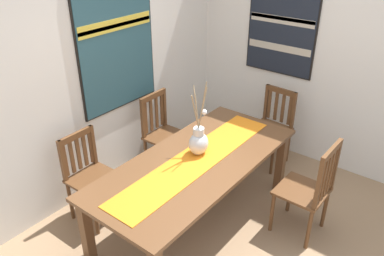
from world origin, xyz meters
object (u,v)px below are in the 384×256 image
Objects in this scene: dining_table at (196,168)px; centerpiece_vase at (199,141)px; chair_1 at (272,125)px; chair_3 at (90,174)px; painting_on_back_wall at (117,43)px; chair_0 at (310,188)px; painting_on_side_wall at (281,32)px; chair_2 at (163,132)px.

centerpiece_vase is (0.09, 0.05, 0.22)m from dining_table.
chair_1 reaches higher than chair_3.
chair_1 is at bearing -45.61° from painting_on_back_wall.
chair_0 is 1.11× the size of chair_3.
chair_1 is at bearing -153.72° from painting_on_side_wall.
chair_1 is 1.03× the size of chair_3.
centerpiece_vase is 0.79× the size of chair_1.
chair_0 is at bearing -59.21° from chair_3.
chair_3 is at bearing 162.54° from painting_on_side_wall.
chair_1 is 1.99m from painting_on_back_wall.
painting_on_side_wall is at bearing -34.06° from painting_on_back_wall.
chair_1 is 1.07m from painting_on_side_wall.
chair_2 is (-0.91, 0.88, 0.01)m from chair_1.
centerpiece_vase is at bearing 26.79° from dining_table.
centerpiece_vase reaches higher than chair_1.
painting_on_side_wall is at bearing 5.07° from dining_table.
chair_0 is at bearing -64.29° from centerpiece_vase.
chair_0 is 1.00× the size of painting_on_side_wall.
chair_3 is at bearing 155.26° from chair_1.
painting_on_back_wall is (-0.27, 0.33, 1.03)m from chair_2.
painting_on_back_wall is 1.42× the size of painting_on_side_wall.
painting_on_side_wall reaches higher than dining_table.
chair_1 is at bearing -2.63° from centerpiece_vase.
chair_0 reaches higher than chair_3.
painting_on_side_wall is at bearing 26.28° from chair_1.
dining_table is at bearing -120.91° from chair_2.
chair_3 is (-1.94, 0.90, -0.00)m from chair_1.
painting_on_back_wall is (0.24, 1.20, 0.87)m from dining_table.
chair_0 is at bearing -136.81° from chair_1.
chair_1 is at bearing -24.74° from chair_3.
centerpiece_vase is 1.07m from chair_0.
painting_on_side_wall is (2.29, -0.72, 1.00)m from chair_3.
dining_table is 1.98m from painting_on_side_wall.
painting_on_side_wall is (0.35, 0.17, 1.00)m from chair_1.
chair_0 is 2.31m from painting_on_back_wall.
chair_2 is at bearing -50.42° from painting_on_back_wall.
chair_2 is at bearing 59.09° from dining_table.
painting_on_side_wall reaches higher than chair_1.
dining_table is 2.38× the size of chair_3.
chair_3 is at bearing 179.31° from chair_2.
centerpiece_vase is 1.10m from chair_3.
centerpiece_vase is 1.40m from chair_1.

